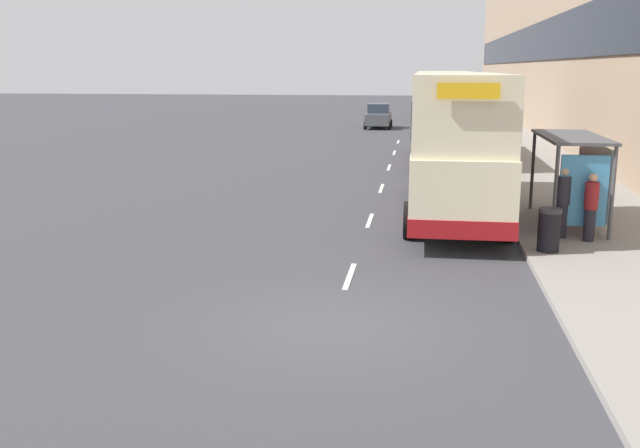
# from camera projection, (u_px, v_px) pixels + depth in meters

# --- Properties ---
(ground_plane) EXTENTS (220.00, 220.00, 0.00)m
(ground_plane) POSITION_uv_depth(u_px,v_px,m) (332.00, 325.00, 12.60)
(ground_plane) COLOR #38383D
(pavement) EXTENTS (5.00, 93.00, 0.14)m
(pavement) POSITION_uv_depth(u_px,v_px,m) (496.00, 133.00, 48.90)
(pavement) COLOR gray
(pavement) RESTS_ON ground_plane
(terrace_facade) EXTENTS (3.10, 93.00, 13.79)m
(terrace_facade) POSITION_uv_depth(u_px,v_px,m) (564.00, 30.00, 46.89)
(terrace_facade) COLOR #9E846B
(terrace_facade) RESTS_ON ground_plane
(lane_mark_0) EXTENTS (0.12, 2.00, 0.01)m
(lane_mark_0) POSITION_uv_depth(u_px,v_px,m) (350.00, 276.00, 15.57)
(lane_mark_0) COLOR silver
(lane_mark_0) RESTS_ON ground_plane
(lane_mark_1) EXTENTS (0.12, 2.00, 0.01)m
(lane_mark_1) POSITION_uv_depth(u_px,v_px,m) (370.00, 220.00, 21.25)
(lane_mark_1) COLOR silver
(lane_mark_1) RESTS_ON ground_plane
(lane_mark_2) EXTENTS (0.12, 2.00, 0.01)m
(lane_mark_2) POSITION_uv_depth(u_px,v_px,m) (381.00, 188.00, 26.93)
(lane_mark_2) COLOR silver
(lane_mark_2) RESTS_ON ground_plane
(lane_mark_3) EXTENTS (0.12, 2.00, 0.01)m
(lane_mark_3) POSITION_uv_depth(u_px,v_px,m) (389.00, 167.00, 32.62)
(lane_mark_3) COLOR silver
(lane_mark_3) RESTS_ON ground_plane
(lane_mark_4) EXTENTS (0.12, 2.00, 0.01)m
(lane_mark_4) POSITION_uv_depth(u_px,v_px,m) (394.00, 153.00, 38.30)
(lane_mark_4) COLOR silver
(lane_mark_4) RESTS_ON ground_plane
(lane_mark_5) EXTENTS (0.12, 2.00, 0.01)m
(lane_mark_5) POSITION_uv_depth(u_px,v_px,m) (398.00, 142.00, 43.98)
(lane_mark_5) COLOR silver
(lane_mark_5) RESTS_ON ground_plane
(bus_shelter) EXTENTS (1.60, 4.20, 2.48)m
(bus_shelter) POSITION_uv_depth(u_px,v_px,m) (579.00, 164.00, 19.61)
(bus_shelter) COLOR #4C4C51
(bus_shelter) RESTS_ON ground_plane
(double_decker_bus_near) EXTENTS (2.85, 10.83, 4.30)m
(double_decker_bus_near) POSITION_uv_depth(u_px,v_px,m) (455.00, 141.00, 21.60)
(double_decker_bus_near) COLOR beige
(double_decker_bus_near) RESTS_ON ground_plane
(double_decker_bus_ahead) EXTENTS (2.85, 10.78, 4.30)m
(double_decker_bus_ahead) POSITION_uv_depth(u_px,v_px,m) (443.00, 114.00, 34.29)
(double_decker_bus_ahead) COLOR beige
(double_decker_bus_ahead) RESTS_ON ground_plane
(car_0) EXTENTS (2.09, 4.19, 1.65)m
(car_0) POSITION_uv_depth(u_px,v_px,m) (435.00, 112.00, 60.69)
(car_0) COLOR maroon
(car_0) RESTS_ON ground_plane
(car_1) EXTENTS (1.99, 3.81, 1.84)m
(car_1) POSITION_uv_depth(u_px,v_px,m) (378.00, 116.00, 53.89)
(car_1) COLOR #4C5156
(car_1) RESTS_ON ground_plane
(pedestrian_at_shelter) EXTENTS (0.34, 0.34, 1.74)m
(pedestrian_at_shelter) POSITION_uv_depth(u_px,v_px,m) (591.00, 207.00, 17.98)
(pedestrian_at_shelter) COLOR #23232D
(pedestrian_at_shelter) RESTS_ON ground_plane
(pedestrian_1) EXTENTS (0.32, 0.32, 1.64)m
(pedestrian_1) POSITION_uv_depth(u_px,v_px,m) (600.00, 182.00, 22.24)
(pedestrian_1) COLOR #23232D
(pedestrian_1) RESTS_ON ground_plane
(pedestrian_2) EXTENTS (0.37, 0.37, 1.84)m
(pedestrian_2) POSITION_uv_depth(u_px,v_px,m) (563.00, 202.00, 18.35)
(pedestrian_2) COLOR #23232D
(pedestrian_2) RESTS_ON ground_plane
(litter_bin) EXTENTS (0.55, 0.55, 1.05)m
(litter_bin) POSITION_uv_depth(u_px,v_px,m) (549.00, 230.00, 17.04)
(litter_bin) COLOR black
(litter_bin) RESTS_ON ground_plane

